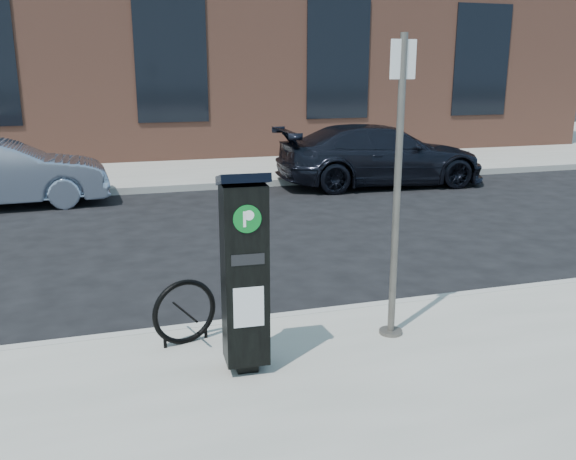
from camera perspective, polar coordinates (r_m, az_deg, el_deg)
name	(u,v)px	position (r m, az deg, el deg)	size (l,w,h in m)	color
ground	(311,324)	(6.71, 2.21, -8.75)	(120.00, 120.00, 0.00)	black
sidewalk_far	(168,154)	(20.08, -11.14, 6.97)	(60.00, 12.00, 0.15)	gray
curb_near	(312,318)	(6.67, 2.27, -8.22)	(60.00, 0.12, 0.16)	#9E9B93
curb_far	(197,187)	(14.22, -8.51, 4.00)	(60.00, 0.12, 0.16)	#9E9B93
building	(153,27)	(22.95, -12.52, 18.03)	(28.00, 10.05, 8.25)	brown
parking_kiosk	(245,271)	(5.11, -4.08, -3.88)	(0.42, 0.37, 1.75)	black
sign_pole	(397,193)	(5.77, 10.16, 3.40)	(0.25, 0.23, 2.84)	#4C4843
bike_rack	(185,312)	(5.88, -9.65, -7.59)	(0.63, 0.22, 0.64)	black
car_dark	(381,155)	(14.79, 8.66, 6.94)	(2.02, 4.98, 1.44)	black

